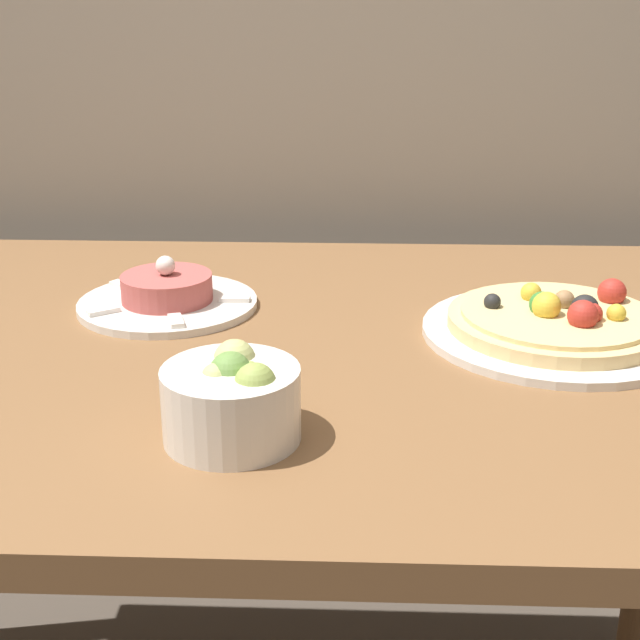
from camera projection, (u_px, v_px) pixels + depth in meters
The scene contains 4 objects.
dining_table at pixel (261, 414), 1.09m from camera, with size 1.39×0.86×0.78m.
pizza_plate at pixel (557, 323), 1.06m from camera, with size 0.32×0.32×0.06m.
tartare_plate at pixel (167, 296), 1.16m from camera, with size 0.23×0.23×0.07m.
small_bowl at pixel (231, 398), 0.81m from camera, with size 0.13×0.13×0.09m.
Camera 1 is at (0.11, -0.55, 1.17)m, focal length 50.00 mm.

